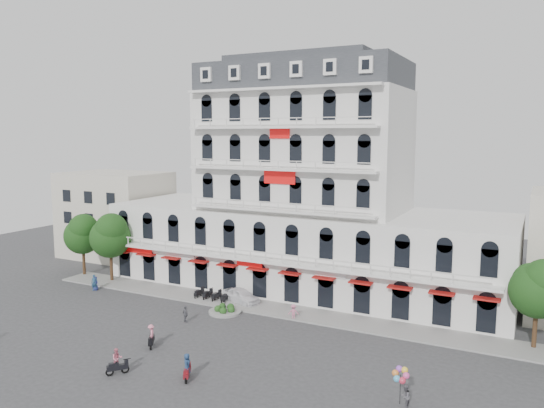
{
  "coord_description": "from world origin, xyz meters",
  "views": [
    {
      "loc": [
        23.77,
        -36.33,
        17.27
      ],
      "look_at": [
        0.11,
        10.0,
        10.46
      ],
      "focal_mm": 35.0,
      "sensor_mm": 36.0,
      "label": 1
    }
  ],
  "objects_px": {
    "rider_east": "(187,367)",
    "rider_center": "(151,335)",
    "balloon_vendor": "(403,386)",
    "parked_car": "(241,296)",
    "rider_southwest": "(117,361)"
  },
  "relations": [
    {
      "from": "rider_east",
      "to": "rider_center",
      "type": "xyz_separation_m",
      "value": [
        -6.09,
        3.45,
        0.05
      ]
    },
    {
      "from": "rider_center",
      "to": "rider_east",
      "type": "bearing_deg",
      "value": 28.23
    },
    {
      "from": "rider_east",
      "to": "balloon_vendor",
      "type": "xyz_separation_m",
      "value": [
        14.48,
        3.31,
        0.37
      ]
    },
    {
      "from": "parked_car",
      "to": "balloon_vendor",
      "type": "relative_size",
      "value": 1.82
    },
    {
      "from": "rider_southwest",
      "to": "rider_center",
      "type": "relative_size",
      "value": 1.03
    },
    {
      "from": "rider_east",
      "to": "balloon_vendor",
      "type": "bearing_deg",
      "value": -104.29
    },
    {
      "from": "rider_center",
      "to": "balloon_vendor",
      "type": "relative_size",
      "value": 0.79
    },
    {
      "from": "rider_southwest",
      "to": "balloon_vendor",
      "type": "height_order",
      "value": "balloon_vendor"
    },
    {
      "from": "rider_center",
      "to": "parked_car",
      "type": "bearing_deg",
      "value": 144.85
    },
    {
      "from": "rider_southwest",
      "to": "rider_center",
      "type": "xyz_separation_m",
      "value": [
        -1.07,
        5.05,
        0.0
      ]
    },
    {
      "from": "rider_southwest",
      "to": "parked_car",
      "type": "bearing_deg",
      "value": 39.76
    },
    {
      "from": "balloon_vendor",
      "to": "rider_center",
      "type": "bearing_deg",
      "value": 179.63
    },
    {
      "from": "parked_car",
      "to": "rider_southwest",
      "type": "bearing_deg",
      "value": -160.04
    },
    {
      "from": "parked_car",
      "to": "rider_southwest",
      "type": "relative_size",
      "value": 2.24
    },
    {
      "from": "parked_car",
      "to": "balloon_vendor",
      "type": "bearing_deg",
      "value": -105.43
    }
  ]
}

